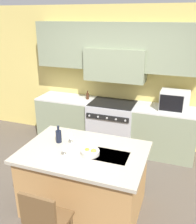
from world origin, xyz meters
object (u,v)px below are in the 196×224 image
(wine_glass_far, at_px, (71,135))
(oil_bottle_on_counter, at_px, (88,96))
(wine_glass_near, at_px, (64,147))
(fruit_bowl, at_px, (91,152))
(range_stove, at_px, (112,125))
(wine_bottle, at_px, (59,136))
(microwave, at_px, (175,101))
(island_chair, at_px, (45,221))

(wine_glass_far, distance_m, oil_bottle_on_counter, 1.80)
(wine_glass_near, height_order, fruit_bowl, wine_glass_near)
(wine_glass_far, distance_m, fruit_bowl, 0.39)
(range_stove, distance_m, wine_glass_far, 1.76)
(range_stove, height_order, wine_bottle, wine_bottle)
(wine_glass_near, relative_size, wine_glass_far, 1.00)
(wine_glass_near, relative_size, oil_bottle_on_counter, 1.11)
(oil_bottle_on_counter, bearing_deg, wine_glass_near, -75.62)
(wine_bottle, relative_size, wine_glass_near, 1.26)
(wine_glass_near, distance_m, wine_glass_far, 0.32)
(microwave, distance_m, fruit_bowl, 2.06)
(range_stove, bearing_deg, wine_bottle, -98.83)
(island_chair, distance_m, wine_bottle, 1.13)
(fruit_bowl, bearing_deg, oil_bottle_on_counter, 113.08)
(microwave, relative_size, wine_bottle, 2.05)
(island_chair, height_order, fruit_bowl, fruit_bowl)
(fruit_bowl, relative_size, oil_bottle_on_counter, 1.32)
(range_stove, bearing_deg, wine_glass_near, -90.60)
(wine_glass_near, bearing_deg, fruit_bowl, 27.49)
(microwave, relative_size, oil_bottle_on_counter, 2.88)
(island_chair, distance_m, oil_bottle_on_counter, 2.83)
(microwave, xyz_separation_m, island_chair, (-1.06, -2.67, -0.59))
(island_chair, distance_m, wine_glass_far, 1.11)
(range_stove, xyz_separation_m, island_chair, (0.07, -2.65, 0.04))
(range_stove, height_order, wine_glass_near, wine_glass_near)
(oil_bottle_on_counter, bearing_deg, wine_bottle, -80.73)
(range_stove, height_order, wine_glass_far, wine_glass_far)
(range_stove, distance_m, wine_bottle, 1.78)
(wine_glass_far, xyz_separation_m, oil_bottle_on_counter, (-0.47, 1.74, -0.02))
(range_stove, distance_m, fruit_bowl, 1.91)
(island_chair, xyz_separation_m, fruit_bowl, (0.19, 0.81, 0.41))
(microwave, height_order, wine_glass_far, microwave)
(range_stove, height_order, microwave, microwave)
(range_stove, distance_m, oil_bottle_on_counter, 0.76)
(wine_glass_near, bearing_deg, range_stove, 89.40)
(oil_bottle_on_counter, bearing_deg, fruit_bowl, -66.92)
(microwave, relative_size, wine_glass_near, 2.59)
(microwave, distance_m, wine_bottle, 2.20)
(fruit_bowl, bearing_deg, wine_glass_near, -152.51)
(wine_bottle, bearing_deg, fruit_bowl, -16.56)
(island_chair, distance_m, wine_glass_near, 0.84)
(microwave, height_order, oil_bottle_on_counter, microwave)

